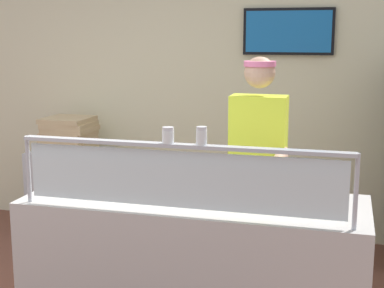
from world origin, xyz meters
name	(u,v)px	position (x,y,z in m)	size (l,w,h in m)	color
shop_rear_unit	(255,94)	(1.01, 2.54, 1.36)	(6.41, 0.13, 2.70)	beige
serving_counter	(194,275)	(1.00, 0.36, 0.47)	(2.01, 0.73, 0.95)	#BCB7B2
sneeze_guard	(179,169)	(1.00, 0.06, 1.20)	(1.83, 0.06, 0.39)	#B2B5BC
pizza_tray	(226,194)	(1.17, 0.45, 0.97)	(0.43, 0.43, 0.04)	#9EA0A8
pizza_server	(222,192)	(1.16, 0.43, 0.99)	(0.07, 0.28, 0.01)	#ADAFB7
parmesan_shaker	(168,136)	(0.94, 0.06, 1.38)	(0.06, 0.06, 0.09)	white
pepper_flake_shaker	(202,137)	(1.13, 0.06, 1.38)	(0.06, 0.06, 0.10)	white
worker_figure	(258,167)	(1.28, 1.04, 1.01)	(0.41, 0.50, 1.76)	#23232D
prep_shelf	(72,192)	(-0.68, 2.05, 0.41)	(0.70, 0.55, 0.82)	#B7BABF
pizza_box_stack	(69,134)	(-0.69, 2.05, 0.98)	(0.46, 0.44, 0.31)	tan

